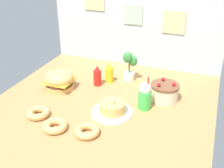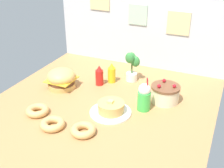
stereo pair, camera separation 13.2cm
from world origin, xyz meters
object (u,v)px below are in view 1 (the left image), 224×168
(donut_pink_glaze, at_px, (38,113))
(donut_vanilla, at_px, (87,131))
(potted_plant, at_px, (129,65))
(ketchup_bottle, at_px, (97,76))
(pancake_stack, at_px, (112,109))
(burger, at_px, (59,80))
(cream_soda_cup, at_px, (145,96))
(mustard_bottle, at_px, (109,73))
(donut_chocolate, at_px, (55,126))
(layer_cake, at_px, (165,92))

(donut_pink_glaze, xyz_separation_m, donut_vanilla, (0.48, -0.08, 0.00))
(potted_plant, bearing_deg, ketchup_bottle, -139.84)
(pancake_stack, distance_m, potted_plant, 0.67)
(burger, distance_m, cream_soda_cup, 0.87)
(donut_vanilla, bearing_deg, donut_pink_glaze, 170.28)
(donut_pink_glaze, relative_size, potted_plant, 0.61)
(donut_pink_glaze, bearing_deg, cream_soda_cup, 28.46)
(ketchup_bottle, xyz_separation_m, mustard_bottle, (0.09, 0.11, 0.00))
(pancake_stack, xyz_separation_m, donut_chocolate, (-0.33, -0.37, -0.01))
(layer_cake, xyz_separation_m, donut_pink_glaze, (-0.92, -0.64, -0.05))
(cream_soda_cup, distance_m, donut_pink_glaze, 0.90)
(mustard_bottle, xyz_separation_m, cream_soda_cup, (0.47, -0.37, 0.03))
(burger, height_order, cream_soda_cup, cream_soda_cup)
(mustard_bottle, height_order, donut_pink_glaze, mustard_bottle)
(donut_chocolate, bearing_deg, cream_soda_cup, 43.79)
(cream_soda_cup, height_order, donut_vanilla, cream_soda_cup)
(burger, distance_m, potted_plant, 0.72)
(mustard_bottle, distance_m, donut_chocolate, 0.92)
(burger, bearing_deg, potted_plant, 36.53)
(ketchup_bottle, relative_size, cream_soda_cup, 0.67)
(donut_vanilla, distance_m, potted_plant, 1.01)
(mustard_bottle, bearing_deg, potted_plant, 33.44)
(burger, height_order, potted_plant, potted_plant)
(donut_chocolate, distance_m, donut_vanilla, 0.26)
(layer_cake, height_order, potted_plant, potted_plant)
(burger, relative_size, cream_soda_cup, 0.88)
(mustard_bottle, relative_size, donut_pink_glaze, 1.08)
(mustard_bottle, xyz_separation_m, donut_pink_glaze, (-0.32, -0.80, -0.06))
(cream_soda_cup, xyz_separation_m, donut_chocolate, (-0.56, -0.54, -0.09))
(burger, height_order, mustard_bottle, mustard_bottle)
(donut_pink_glaze, distance_m, donut_chocolate, 0.25)
(layer_cake, bearing_deg, ketchup_bottle, 175.22)
(donut_pink_glaze, xyz_separation_m, potted_plant, (0.50, 0.91, 0.14))
(donut_chocolate, bearing_deg, pancake_stack, 48.00)
(pancake_stack, bearing_deg, mustard_bottle, 113.41)
(pancake_stack, distance_m, donut_chocolate, 0.49)
(potted_plant, bearing_deg, donut_pink_glaze, -118.59)
(layer_cake, xyz_separation_m, donut_chocolate, (-0.69, -0.75, -0.05))
(mustard_bottle, distance_m, potted_plant, 0.22)
(layer_cake, distance_m, donut_pink_glaze, 1.12)
(ketchup_bottle, bearing_deg, mustard_bottle, 50.46)
(ketchup_bottle, distance_m, potted_plant, 0.35)
(ketchup_bottle, height_order, donut_pink_glaze, ketchup_bottle)
(layer_cake, bearing_deg, potted_plant, 146.74)
(layer_cake, height_order, cream_soda_cup, cream_soda_cup)
(pancake_stack, height_order, mustard_bottle, mustard_bottle)
(layer_cake, relative_size, potted_plant, 0.82)
(burger, height_order, layer_cake, burger)
(donut_pink_glaze, bearing_deg, burger, 98.72)
(layer_cake, relative_size, donut_chocolate, 1.34)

